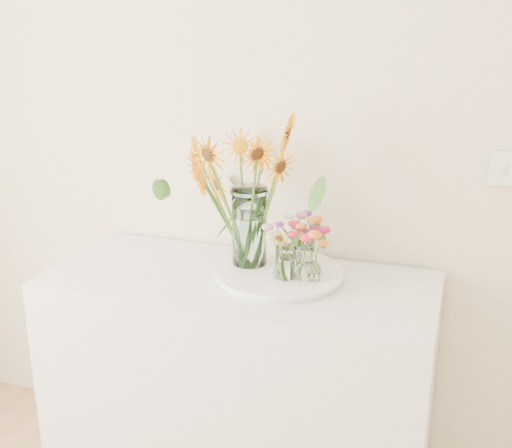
% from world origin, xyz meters
% --- Properties ---
extents(counter, '(1.40, 0.60, 0.90)m').
position_xyz_m(counter, '(-0.21, 1.93, 0.45)').
color(counter, white).
rests_on(counter, ground_plane).
extents(tray, '(0.44, 0.44, 0.02)m').
position_xyz_m(tray, '(-0.07, 1.98, 0.91)').
color(tray, white).
rests_on(tray, counter).
extents(mason_jar, '(0.13, 0.13, 0.29)m').
position_xyz_m(mason_jar, '(-0.19, 2.01, 1.07)').
color(mason_jar, '#ACE0D2').
rests_on(mason_jar, tray).
extents(sunflower_bouquet, '(0.69, 0.69, 0.57)m').
position_xyz_m(sunflower_bouquet, '(-0.19, 2.01, 1.21)').
color(sunflower_bouquet, '#FF9905').
rests_on(sunflower_bouquet, tray).
extents(small_vase_a, '(0.08, 0.08, 0.12)m').
position_xyz_m(small_vase_a, '(-0.03, 1.92, 0.99)').
color(small_vase_a, white).
rests_on(small_vase_a, tray).
extents(wildflower_posy_a, '(0.20, 0.20, 0.21)m').
position_xyz_m(wildflower_posy_a, '(-0.03, 1.92, 1.03)').
color(wildflower_posy_a, orange).
rests_on(wildflower_posy_a, tray).
extents(small_vase_b, '(0.08, 0.08, 0.12)m').
position_xyz_m(small_vase_b, '(0.05, 1.94, 0.98)').
color(small_vase_b, white).
rests_on(small_vase_b, tray).
extents(wildflower_posy_b, '(0.22, 0.22, 0.21)m').
position_xyz_m(wildflower_posy_b, '(0.05, 1.94, 1.03)').
color(wildflower_posy_b, orange).
rests_on(wildflower_posy_b, tray).
extents(small_vase_c, '(0.07, 0.07, 0.11)m').
position_xyz_m(small_vase_c, '(0.00, 2.05, 0.98)').
color(small_vase_c, white).
rests_on(small_vase_c, tray).
extents(wildflower_posy_c, '(0.19, 0.19, 0.20)m').
position_xyz_m(wildflower_posy_c, '(0.00, 2.05, 1.03)').
color(wildflower_posy_c, orange).
rests_on(wildflower_posy_c, tray).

